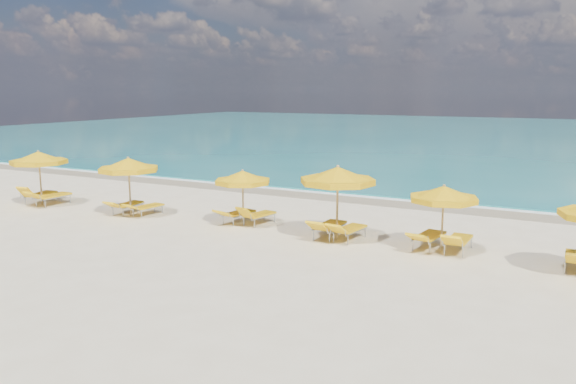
% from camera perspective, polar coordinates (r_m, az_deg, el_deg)
% --- Properties ---
extents(ground_plane, '(120.00, 120.00, 0.00)m').
position_cam_1_polar(ground_plane, '(19.82, -2.01, -4.11)').
color(ground_plane, beige).
extents(ocean, '(120.00, 80.00, 0.30)m').
position_cam_1_polar(ocean, '(65.57, 19.23, 5.47)').
color(ocean, '#147072').
rests_on(ocean, ground).
extents(wet_sand_band, '(120.00, 2.60, 0.01)m').
position_cam_1_polar(wet_sand_band, '(26.36, 5.94, -0.52)').
color(wet_sand_band, tan).
rests_on(wet_sand_band, ground).
extents(foam_line, '(120.00, 1.20, 0.03)m').
position_cam_1_polar(foam_line, '(27.09, 6.57, -0.23)').
color(foam_line, white).
rests_on(foam_line, ground).
extents(whitecap_near, '(14.00, 0.36, 0.05)m').
position_cam_1_polar(whitecap_near, '(37.41, 2.83, 2.75)').
color(whitecap_near, white).
rests_on(whitecap_near, ground).
extents(whitecap_far, '(18.00, 0.30, 0.05)m').
position_cam_1_polar(whitecap_far, '(41.02, 25.28, 2.44)').
color(whitecap_far, white).
rests_on(whitecap_far, ground).
extents(umbrella_0, '(2.41, 2.41, 2.40)m').
position_cam_1_polar(umbrella_0, '(26.40, -24.00, 3.14)').
color(umbrella_0, tan).
rests_on(umbrella_0, ground).
extents(umbrella_1, '(2.83, 2.83, 2.37)m').
position_cam_1_polar(umbrella_1, '(22.88, -15.90, 2.62)').
color(umbrella_1, tan).
rests_on(umbrella_1, ground).
extents(umbrella_2, '(2.21, 2.21, 2.10)m').
position_cam_1_polar(umbrella_2, '(20.50, -4.63, 1.45)').
color(umbrella_2, tan).
rests_on(umbrella_2, ground).
extents(umbrella_3, '(2.95, 2.95, 2.53)m').
position_cam_1_polar(umbrella_3, '(18.44, 5.07, 1.61)').
color(umbrella_3, tan).
rests_on(umbrella_3, ground).
extents(umbrella_4, '(2.30, 2.30, 2.13)m').
position_cam_1_polar(umbrella_4, '(17.68, 15.54, -0.24)').
color(umbrella_4, tan).
rests_on(umbrella_4, ground).
extents(lounger_0_left, '(0.93, 1.92, 0.92)m').
position_cam_1_polar(lounger_0_left, '(27.13, -23.87, -0.54)').
color(lounger_0_left, '#A5A8AD').
rests_on(lounger_0_left, ground).
extents(lounger_0_right, '(0.72, 2.02, 0.79)m').
position_cam_1_polar(lounger_0_right, '(26.45, -22.82, -0.72)').
color(lounger_0_right, '#A5A8AD').
rests_on(lounger_0_right, ground).
extents(lounger_1_left, '(0.64, 1.81, 0.67)m').
position_cam_1_polar(lounger_1_left, '(23.71, -16.03, -1.58)').
color(lounger_1_left, '#A5A8AD').
rests_on(lounger_1_left, ground).
extents(lounger_1_right, '(0.78, 1.78, 0.62)m').
position_cam_1_polar(lounger_1_right, '(23.14, -14.12, -1.80)').
color(lounger_1_right, '#A5A8AD').
rests_on(lounger_1_right, ground).
extents(lounger_2_left, '(0.91, 1.89, 0.66)m').
position_cam_1_polar(lounger_2_left, '(21.28, -5.10, -2.55)').
color(lounger_2_left, '#A5A8AD').
rests_on(lounger_2_left, ground).
extents(lounger_2_right, '(0.87, 1.78, 0.82)m').
position_cam_1_polar(lounger_2_right, '(20.95, -3.00, -2.72)').
color(lounger_2_right, '#A5A8AD').
rests_on(lounger_2_right, ground).
extents(lounger_3_left, '(0.71, 2.02, 0.81)m').
position_cam_1_polar(lounger_3_left, '(19.14, 4.18, -3.91)').
color(lounger_3_left, '#A5A8AD').
rests_on(lounger_3_left, ground).
extents(lounger_3_right, '(0.85, 1.89, 0.76)m').
position_cam_1_polar(lounger_3_right, '(18.88, 6.22, -4.21)').
color(lounger_3_right, '#A5A8AD').
rests_on(lounger_3_right, ground).
extents(lounger_4_left, '(0.88, 2.01, 0.73)m').
position_cam_1_polar(lounger_4_left, '(18.37, 14.07, -4.85)').
color(lounger_4_left, '#A5A8AD').
rests_on(lounger_4_left, ground).
extents(lounger_4_right, '(0.68, 1.88, 0.79)m').
position_cam_1_polar(lounger_4_right, '(18.18, 16.88, -5.16)').
color(lounger_4_right, '#A5A8AD').
rests_on(lounger_4_right, ground).
extents(lounger_5_left, '(0.61, 1.77, 0.76)m').
position_cam_1_polar(lounger_5_left, '(17.65, 27.20, -6.38)').
color(lounger_5_left, '#A5A8AD').
rests_on(lounger_5_left, ground).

